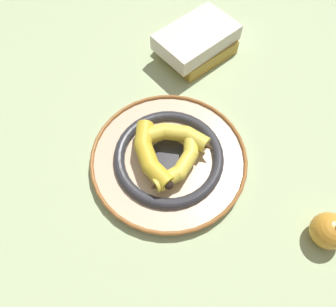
{
  "coord_description": "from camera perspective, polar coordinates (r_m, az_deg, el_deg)",
  "views": [
    {
      "loc": [
        -0.02,
        0.35,
        0.65
      ],
      "look_at": [
        0.0,
        0.02,
        0.04
      ],
      "focal_mm": 35.0,
      "sensor_mm": 36.0,
      "label": 1
    }
  ],
  "objects": [
    {
      "name": "ground_plane",
      "position": [
        0.74,
        0.21,
        -0.25
      ],
      "size": [
        2.8,
        2.8,
        0.0
      ],
      "primitive_type": "plane",
      "color": "#B2C693"
    },
    {
      "name": "decorative_bowl",
      "position": [
        0.72,
        0.0,
        -0.85
      ],
      "size": [
        0.34,
        0.34,
        0.03
      ],
      "color": "beige",
      "rests_on": "ground_plane"
    },
    {
      "name": "banana_a",
      "position": [
        0.68,
        2.28,
        -1.68
      ],
      "size": [
        0.1,
        0.16,
        0.03
      ],
      "rotation": [
        0.0,
        0.0,
        4.25
      ],
      "color": "yellow",
      "rests_on": "decorative_bowl"
    },
    {
      "name": "banana_b",
      "position": [
        0.71,
        1.43,
        3.16
      ],
      "size": [
        0.17,
        0.07,
        0.04
      ],
      "rotation": [
        0.0,
        0.0,
        6.22
      ],
      "color": "yellow",
      "rests_on": "decorative_bowl"
    },
    {
      "name": "banana_c",
      "position": [
        0.68,
        -3.3,
        -0.01
      ],
      "size": [
        0.09,
        0.17,
        0.04
      ],
      "rotation": [
        0.0,
        0.0,
        8.27
      ],
      "color": "gold",
      "rests_on": "decorative_bowl"
    },
    {
      "name": "book_stack",
      "position": [
        0.91,
        5.02,
        18.84
      ],
      "size": [
        0.23,
        0.24,
        0.08
      ],
      "rotation": [
        0.0,
        0.0,
        3.96
      ],
      "color": "#B28933",
      "rests_on": "ground_plane"
    },
    {
      "name": "apple",
      "position": [
        0.71,
        26.22,
        -11.98
      ],
      "size": [
        0.07,
        0.07,
        0.08
      ],
      "color": "gold",
      "rests_on": "ground_plane"
    }
  ]
}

